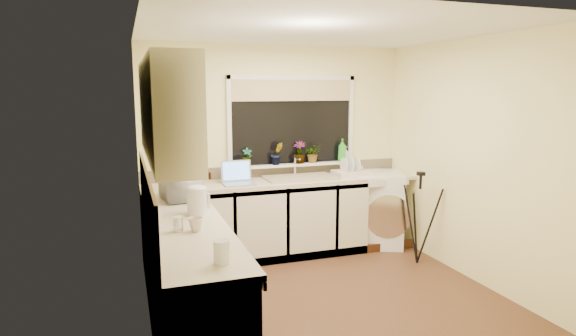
# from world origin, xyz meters

# --- Properties ---
(floor) EXTENTS (3.20, 3.20, 0.00)m
(floor) POSITION_xyz_m (0.00, 0.00, 0.00)
(floor) COLOR brown
(floor) RESTS_ON ground
(ceiling) EXTENTS (3.20, 3.20, 0.00)m
(ceiling) POSITION_xyz_m (0.00, 0.00, 2.45)
(ceiling) COLOR white
(ceiling) RESTS_ON ground
(wall_back) EXTENTS (3.20, 0.00, 3.20)m
(wall_back) POSITION_xyz_m (0.00, 1.50, 1.23)
(wall_back) COLOR #FFF5AA
(wall_back) RESTS_ON ground
(wall_front) EXTENTS (3.20, 0.00, 3.20)m
(wall_front) POSITION_xyz_m (0.00, -1.50, 1.23)
(wall_front) COLOR #FFF5AA
(wall_front) RESTS_ON ground
(wall_left) EXTENTS (0.00, 3.00, 3.00)m
(wall_left) POSITION_xyz_m (-1.60, 0.00, 1.23)
(wall_left) COLOR #FFF5AA
(wall_left) RESTS_ON ground
(wall_right) EXTENTS (0.00, 3.00, 3.00)m
(wall_right) POSITION_xyz_m (1.60, 0.00, 1.23)
(wall_right) COLOR #FFF5AA
(wall_right) RESTS_ON ground
(base_cabinet_back) EXTENTS (2.55, 0.60, 0.86)m
(base_cabinet_back) POSITION_xyz_m (-0.33, 1.20, 0.43)
(base_cabinet_back) COLOR silver
(base_cabinet_back) RESTS_ON floor
(base_cabinet_left) EXTENTS (0.54, 2.40, 0.86)m
(base_cabinet_left) POSITION_xyz_m (-1.30, -0.30, 0.43)
(base_cabinet_left) COLOR silver
(base_cabinet_left) RESTS_ON floor
(worktop_back) EXTENTS (3.20, 0.60, 0.04)m
(worktop_back) POSITION_xyz_m (0.00, 1.20, 0.88)
(worktop_back) COLOR beige
(worktop_back) RESTS_ON base_cabinet_back
(worktop_left) EXTENTS (0.60, 2.40, 0.04)m
(worktop_left) POSITION_xyz_m (-1.30, -0.30, 0.88)
(worktop_left) COLOR beige
(worktop_left) RESTS_ON base_cabinet_left
(upper_cabinet) EXTENTS (0.28, 1.90, 0.70)m
(upper_cabinet) POSITION_xyz_m (-1.44, -0.45, 1.80)
(upper_cabinet) COLOR silver
(upper_cabinet) RESTS_ON wall_left
(splashback_left) EXTENTS (0.02, 2.40, 0.45)m
(splashback_left) POSITION_xyz_m (-1.59, -0.30, 1.12)
(splashback_left) COLOR beige
(splashback_left) RESTS_ON wall_left
(splashback_back) EXTENTS (3.20, 0.02, 0.14)m
(splashback_back) POSITION_xyz_m (0.00, 1.49, 0.97)
(splashback_back) COLOR beige
(splashback_back) RESTS_ON wall_back
(window_glass) EXTENTS (1.50, 0.02, 1.00)m
(window_glass) POSITION_xyz_m (0.20, 1.49, 1.55)
(window_glass) COLOR black
(window_glass) RESTS_ON wall_back
(window_blind) EXTENTS (1.50, 0.02, 0.25)m
(window_blind) POSITION_xyz_m (0.20, 1.46, 1.92)
(window_blind) COLOR tan
(window_blind) RESTS_ON wall_back
(windowsill) EXTENTS (1.60, 0.14, 0.03)m
(windowsill) POSITION_xyz_m (0.20, 1.43, 1.04)
(windowsill) COLOR white
(windowsill) RESTS_ON wall_back
(sink) EXTENTS (0.82, 0.46, 0.03)m
(sink) POSITION_xyz_m (0.20, 1.20, 0.91)
(sink) COLOR tan
(sink) RESTS_ON worktop_back
(faucet) EXTENTS (0.03, 0.03, 0.24)m
(faucet) POSITION_xyz_m (0.20, 1.38, 1.02)
(faucet) COLOR silver
(faucet) RESTS_ON worktop_back
(washing_machine) EXTENTS (0.84, 0.83, 0.92)m
(washing_machine) POSITION_xyz_m (1.21, 1.21, 0.46)
(washing_machine) COLOR white
(washing_machine) RESTS_ON floor
(laptop) EXTENTS (0.34, 0.31, 0.25)m
(laptop) POSITION_xyz_m (-0.56, 1.15, 0.97)
(laptop) COLOR #98989F
(laptop) RESTS_ON worktop_back
(kettle) EXTENTS (0.17, 0.17, 0.22)m
(kettle) POSITION_xyz_m (-1.18, -0.02, 1.01)
(kettle) COLOR silver
(kettle) RESTS_ON worktop_left
(dish_rack) EXTENTS (0.43, 0.32, 0.06)m
(dish_rack) POSITION_xyz_m (0.86, 1.17, 0.93)
(dish_rack) COLOR silver
(dish_rack) RESTS_ON worktop_back
(tripod) EXTENTS (0.64, 0.64, 1.04)m
(tripod) POSITION_xyz_m (1.33, 0.44, 0.52)
(tripod) COLOR black
(tripod) RESTS_ON floor
(glass_jug) EXTENTS (0.10, 0.10, 0.14)m
(glass_jug) POSITION_xyz_m (-1.21, -1.23, 0.97)
(glass_jug) COLOR silver
(glass_jug) RESTS_ON worktop_left
(steel_jar) EXTENTS (0.08, 0.08, 0.11)m
(steel_jar) POSITION_xyz_m (-1.38, -0.48, 0.96)
(steel_jar) COLOR silver
(steel_jar) RESTS_ON worktop_left
(microwave) EXTENTS (0.39, 0.52, 0.27)m
(microwave) POSITION_xyz_m (-1.24, 0.60, 1.03)
(microwave) COLOR white
(microwave) RESTS_ON worktop_left
(plant_a) EXTENTS (0.11, 0.08, 0.22)m
(plant_a) POSITION_xyz_m (-0.38, 1.41, 1.16)
(plant_a) COLOR #999999
(plant_a) RESTS_ON windowsill
(plant_b) EXTENTS (0.15, 0.13, 0.27)m
(plant_b) POSITION_xyz_m (-0.02, 1.39, 1.18)
(plant_b) COLOR #999999
(plant_b) RESTS_ON windowsill
(plant_c) EXTENTS (0.20, 0.20, 0.27)m
(plant_c) POSITION_xyz_m (0.26, 1.41, 1.18)
(plant_c) COLOR #999999
(plant_c) RESTS_ON windowsill
(plant_d) EXTENTS (0.21, 0.19, 0.22)m
(plant_d) POSITION_xyz_m (0.45, 1.42, 1.16)
(plant_d) COLOR #999999
(plant_d) RESTS_ON windowsill
(soap_bottle_green) EXTENTS (0.13, 0.13, 0.28)m
(soap_bottle_green) POSITION_xyz_m (0.84, 1.41, 1.19)
(soap_bottle_green) COLOR green
(soap_bottle_green) RESTS_ON windowsill
(soap_bottle_clear) EXTENTS (0.10, 0.10, 0.18)m
(soap_bottle_clear) POSITION_xyz_m (0.88, 1.41, 1.14)
(soap_bottle_clear) COLOR #999999
(soap_bottle_clear) RESTS_ON windowsill
(cup_back) EXTENTS (0.18, 0.18, 0.11)m
(cup_back) POSITION_xyz_m (0.99, 1.26, 0.95)
(cup_back) COLOR beige
(cup_back) RESTS_ON worktop_back
(cup_left) EXTENTS (0.13, 0.13, 0.10)m
(cup_left) POSITION_xyz_m (-1.26, -0.51, 0.95)
(cup_left) COLOR beige
(cup_left) RESTS_ON worktop_left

